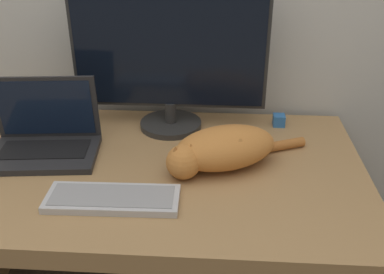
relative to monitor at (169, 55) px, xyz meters
name	(u,v)px	position (x,y,z in m)	size (l,w,h in m)	color
desk	(137,206)	(-0.09, -0.27, -0.42)	(1.41, 0.80, 0.74)	#A37A4C
monitor	(169,55)	(0.00, 0.00, 0.00)	(0.66, 0.22, 0.52)	#282828
laptop	(44,139)	(-0.38, -0.22, -0.22)	(0.35, 0.26, 0.24)	#232326
external_keyboard	(113,199)	(-0.11, -0.47, -0.25)	(0.36, 0.14, 0.02)	#BCBCC1
cat	(222,148)	(0.18, -0.26, -0.20)	(0.44, 0.30, 0.12)	#C67A38
small_toy	(279,120)	(0.39, 0.03, -0.25)	(0.04, 0.04, 0.04)	#2D6BB7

